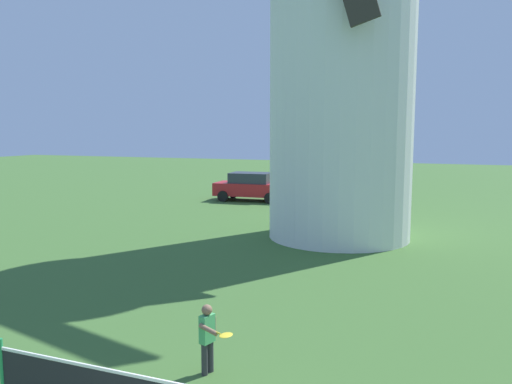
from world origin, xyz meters
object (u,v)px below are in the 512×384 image
(parked_car_green, at_px, (344,190))
(parked_car_red, at_px, (251,186))
(windmill, at_px, (343,22))
(player_far, at_px, (208,335))

(parked_car_green, bearing_deg, parked_car_red, 179.33)
(parked_car_red, xyz_separation_m, parked_car_green, (5.18, -0.06, 0.00))
(windmill, distance_m, player_far, 13.09)
(parked_car_red, bearing_deg, parked_car_green, -0.67)
(player_far, height_order, parked_car_red, parked_car_red)
(parked_car_green, bearing_deg, player_far, -85.12)
(windmill, height_order, player_far, windmill)
(windmill, bearing_deg, parked_car_red, 130.06)
(windmill, xyz_separation_m, parked_car_red, (-6.54, 7.78, -6.81))
(windmill, distance_m, parked_car_red, 12.24)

